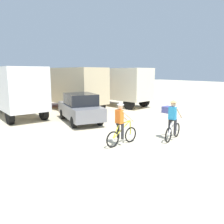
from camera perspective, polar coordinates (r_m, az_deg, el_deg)
ground_plane at (r=8.37m, az=11.94°, el=-11.41°), size 120.00×120.00×0.00m
box_truck_avon_van at (r=16.73m, az=-23.30°, el=5.32°), size 2.93×6.93×3.35m
box_truck_tan_camper at (r=18.42m, az=-10.29°, el=6.35°), size 3.69×7.09×3.35m
box_truck_cream_rv at (r=20.50m, az=1.38°, el=6.88°), size 3.69×7.09×3.35m
sedan_parked at (r=13.82m, az=-8.07°, el=1.06°), size 2.32×4.40×1.76m
cyclist_orange_shirt at (r=9.37m, az=2.31°, el=-3.44°), size 1.72×0.53×1.82m
cyclist_cowboy_hat at (r=10.44m, az=15.18°, el=-2.36°), size 1.63×0.77×1.82m
supply_crate at (r=17.43m, az=14.02°, el=0.60°), size 0.84×0.78×0.48m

